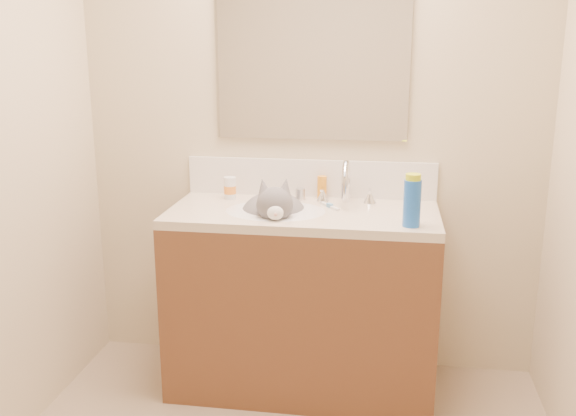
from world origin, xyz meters
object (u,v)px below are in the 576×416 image
(silver_jar, at_px, (300,194))
(cat, at_px, (274,215))
(vanity_cabinet, at_px, (302,304))
(basin, at_px, (275,226))
(pill_bottle, at_px, (230,188))
(amber_bottle, at_px, (322,188))
(spray_can, at_px, (412,203))
(faucet, at_px, (346,186))

(silver_jar, bearing_deg, cat, -114.73)
(vanity_cabinet, relative_size, basin, 2.67)
(pill_bottle, relative_size, amber_bottle, 0.94)
(pill_bottle, relative_size, silver_jar, 1.93)
(pill_bottle, xyz_separation_m, spray_can, (0.84, -0.34, 0.04))
(faucet, relative_size, amber_bottle, 2.51)
(basin, bearing_deg, amber_bottle, 53.72)
(silver_jar, bearing_deg, vanity_cabinet, -78.45)
(silver_jar, distance_m, amber_bottle, 0.11)
(faucet, xyz_separation_m, silver_jar, (-0.22, 0.06, -0.06))
(vanity_cabinet, relative_size, amber_bottle, 10.75)
(basin, relative_size, pill_bottle, 4.29)
(vanity_cabinet, distance_m, basin, 0.40)
(vanity_cabinet, height_order, faucet, faucet)
(spray_can, bearing_deg, faucet, 131.78)
(vanity_cabinet, xyz_separation_m, amber_bottle, (0.06, 0.22, 0.51))
(cat, distance_m, pill_bottle, 0.30)
(pill_bottle, xyz_separation_m, silver_jar, (0.33, 0.03, -0.03))
(faucet, xyz_separation_m, cat, (-0.31, -0.14, -0.11))
(vanity_cabinet, bearing_deg, spray_can, -21.62)
(spray_can, bearing_deg, amber_bottle, 135.26)
(vanity_cabinet, distance_m, cat, 0.44)
(cat, relative_size, silver_jar, 8.25)
(vanity_cabinet, relative_size, spray_can, 6.25)
(silver_jar, relative_size, amber_bottle, 0.49)
(faucet, height_order, cat, faucet)
(faucet, bearing_deg, vanity_cabinet, -142.71)
(faucet, bearing_deg, basin, -150.88)
(basin, xyz_separation_m, faucet, (0.30, 0.17, 0.16))
(faucet, height_order, spray_can, faucet)
(basin, bearing_deg, silver_jar, 70.09)
(amber_bottle, bearing_deg, cat, -130.82)
(faucet, xyz_separation_m, amber_bottle, (-0.12, 0.08, -0.03))
(vanity_cabinet, relative_size, silver_jar, 22.06)
(cat, relative_size, spray_can, 2.34)
(spray_can, bearing_deg, cat, 163.19)
(cat, xyz_separation_m, silver_jar, (0.09, 0.20, 0.05))
(silver_jar, height_order, amber_bottle, amber_bottle)
(vanity_cabinet, height_order, basin, basin)
(faucet, relative_size, spray_can, 1.46)
(pill_bottle, bearing_deg, silver_jar, 5.96)
(silver_jar, height_order, spray_can, spray_can)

